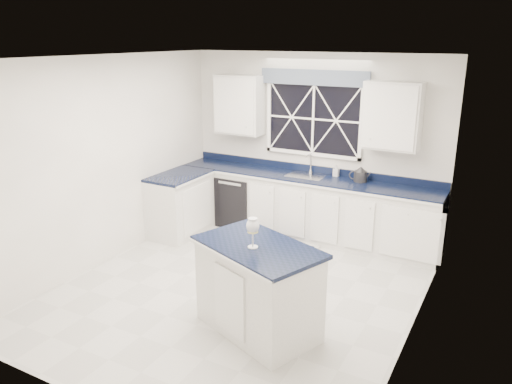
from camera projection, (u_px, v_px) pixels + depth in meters
The scene contains 13 objects.
ground at pixel (239, 290), 5.99m from camera, with size 4.50×4.50×0.00m, color beige.
back_wall at pixel (314, 145), 7.47m from camera, with size 4.00×0.10×2.70m, color white.
base_cabinets at pixel (279, 207), 7.50m from camera, with size 3.99×1.60×0.90m.
countertop at pixel (305, 177), 7.35m from camera, with size 3.98×0.64×0.04m, color black.
dishwasher at pixel (241, 199), 8.00m from camera, with size 0.60×0.58×0.82m, color black.
window at pixel (313, 114), 7.29m from camera, with size 1.65×0.09×1.26m.
upper_cabinets at pixel (310, 110), 7.17m from camera, with size 3.10×0.34×0.90m.
faucet at pixel (310, 163), 7.46m from camera, with size 0.05×0.20×0.30m.
island at pixel (258, 288), 5.05m from camera, with size 1.46×1.18×0.95m.
rug at pixel (272, 246), 7.23m from camera, with size 1.28×0.87×0.02m.
kettle at pixel (360, 175), 7.05m from camera, with size 0.30×0.23×0.22m.
wine_glass at pixel (253, 227), 4.79m from camera, with size 0.13×0.13×0.30m.
soap_bottle at pixel (336, 171), 7.32m from camera, with size 0.08×0.08×0.17m, color silver.
Camera 1 is at (2.74, -4.62, 2.92)m, focal length 35.00 mm.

